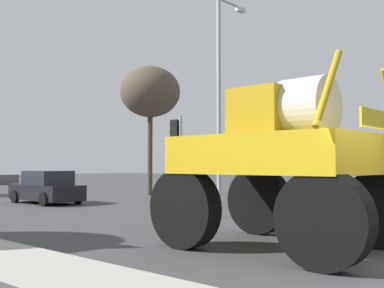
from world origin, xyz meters
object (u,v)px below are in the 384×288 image
Objects in this scene: bare_tree_right at (150,92)px; traffic_signal_near_right at (177,144)px; sedan_ahead at (47,188)px; streetlight_near_right at (221,90)px; oversize_sprayer at (284,161)px.

traffic_signal_near_right is at bearing -128.79° from bare_tree_right.
sedan_ahead is 0.46× the size of streetlight_near_right.
streetlight_near_right is (6.86, 7.12, 3.15)m from oversize_sprayer.
sedan_ahead is 8.80m from traffic_signal_near_right.
oversize_sprayer is 6.29m from traffic_signal_near_right.
oversize_sprayer is at bearing -114.74° from traffic_signal_near_right.
bare_tree_right is at bearing 51.21° from traffic_signal_near_right.
oversize_sprayer is 18.57m from bare_tree_right.
traffic_signal_near_right is at bearing -161.30° from streetlight_near_right.
sedan_ahead is 1.21× the size of traffic_signal_near_right.
sedan_ahead is 9.02m from bare_tree_right.
oversize_sprayer is at bearing 170.25° from sedan_ahead.
sedan_ahead is 0.54× the size of bare_tree_right.
sedan_ahead is at bearing 118.86° from streetlight_near_right.
streetlight_near_right is (4.24, 1.43, 2.53)m from traffic_signal_near_right.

